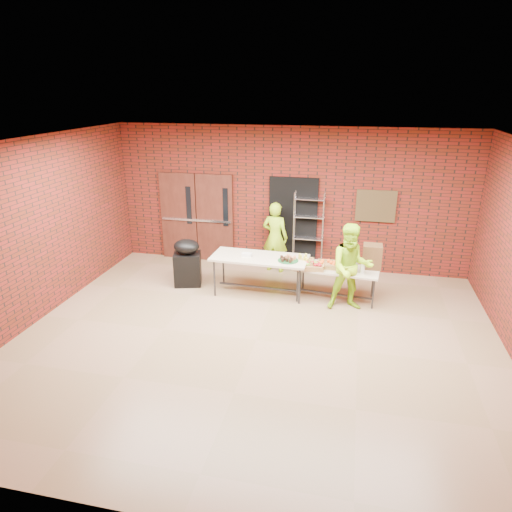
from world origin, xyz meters
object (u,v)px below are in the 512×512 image
at_px(coffee_dispenser, 372,256).
at_px(covered_grill, 187,262).
at_px(wire_rack, 308,232).
at_px(volunteer_woman, 275,237).
at_px(volunteer_man, 351,268).
at_px(table_right, 336,271).
at_px(table_left, 260,260).

xyz_separation_m(coffee_dispenser, covered_grill, (-3.76, -0.09, -0.40)).
height_order(wire_rack, volunteer_woman, wire_rack).
bearing_deg(coffee_dispenser, volunteer_man, -127.24).
bearing_deg(coffee_dispenser, table_right, -165.97).
distance_m(table_left, covered_grill, 1.60).
relative_size(wire_rack, volunteer_man, 1.09).
bearing_deg(table_right, covered_grill, -175.45).
xyz_separation_m(coffee_dispenser, volunteer_woman, (-2.09, 1.07, -0.10)).
distance_m(wire_rack, table_left, 1.71).
bearing_deg(wire_rack, table_left, -117.12).
xyz_separation_m(table_left, coffee_dispenser, (2.18, 0.20, 0.18)).
bearing_deg(covered_grill, coffee_dispenser, -14.10).
distance_m(coffee_dispenser, covered_grill, 3.78).
distance_m(covered_grill, volunteer_man, 3.42).
height_order(table_right, covered_grill, covered_grill).
bearing_deg(covered_grill, table_left, -19.36).
xyz_separation_m(table_left, covered_grill, (-1.58, 0.11, -0.22)).
height_order(table_left, coffee_dispenser, coffee_dispenser).
xyz_separation_m(wire_rack, coffee_dispenser, (1.38, -1.29, -0.01)).
bearing_deg(coffee_dispenser, volunteer_woman, 152.83).
distance_m(wire_rack, covered_grill, 2.79).
relative_size(wire_rack, coffee_dispenser, 3.87).
xyz_separation_m(table_right, coffee_dispenser, (0.66, 0.16, 0.29)).
bearing_deg(table_left, table_right, 3.47).
bearing_deg(covered_grill, volunteer_woman, 19.52).
bearing_deg(wire_rack, covered_grill, -148.59).
bearing_deg(table_right, volunteer_woman, 145.10).
distance_m(table_left, volunteer_man, 1.83).
bearing_deg(volunteer_man, table_left, 158.48).
bearing_deg(table_right, table_left, -172.82).
bearing_deg(wire_rack, volunteer_man, -59.95).
height_order(wire_rack, volunteer_man, wire_rack).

